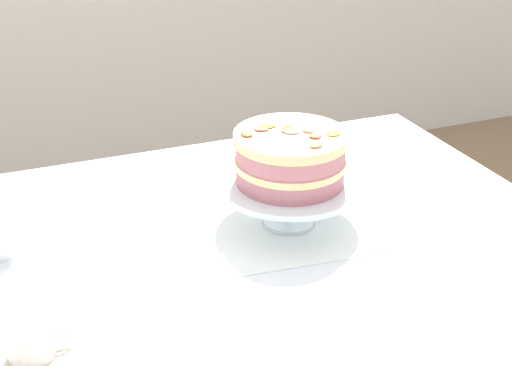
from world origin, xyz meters
TOP-DOWN VIEW (x-y plane):
  - dining_table at (0.00, -0.02)m, footprint 1.40×1.00m
  - linen_napkin at (0.13, 0.03)m, footprint 0.35×0.35m
  - cake_stand at (0.13, 0.03)m, footprint 0.29×0.29m
  - layer_cake at (0.13, 0.03)m, footprint 0.23×0.23m
  - teacup at (-0.40, -0.20)m, footprint 0.13×0.13m

SIDE VIEW (x-z plane):
  - dining_table at x=0.00m, z-range 0.28..1.02m
  - linen_napkin at x=0.13m, z-range 0.74..0.74m
  - teacup at x=-0.40m, z-range 0.73..0.79m
  - cake_stand at x=0.13m, z-range 0.77..0.87m
  - layer_cake at x=0.13m, z-range 0.84..0.95m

